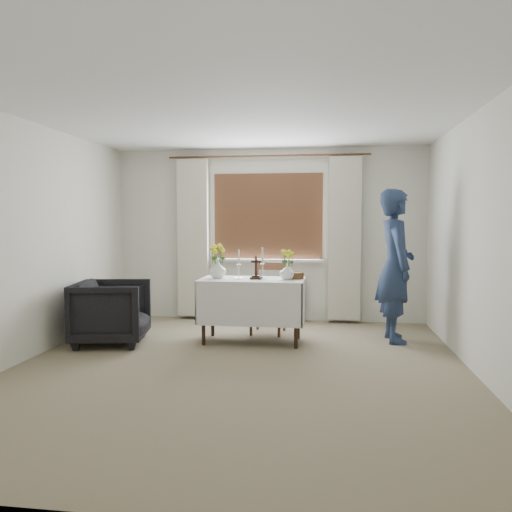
{
  "coord_description": "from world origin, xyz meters",
  "views": [
    {
      "loc": [
        0.84,
        -4.74,
        1.45
      ],
      "look_at": [
        0.04,
        0.91,
        1.05
      ],
      "focal_mm": 35.0,
      "sensor_mm": 36.0,
      "label": 1
    }
  ],
  "objects": [
    {
      "name": "ground",
      "position": [
        0.0,
        0.0,
        0.0
      ],
      "size": [
        5.0,
        5.0,
        0.0
      ],
      "primitive_type": "plane",
      "color": "gray",
      "rests_on": "ground"
    },
    {
      "name": "altar_table",
      "position": [
        -0.03,
        1.11,
        0.38
      ],
      "size": [
        1.24,
        0.64,
        0.76
      ],
      "primitive_type": "cube",
      "color": "white",
      "rests_on": "ground"
    },
    {
      "name": "wooden_chair",
      "position": [
        0.1,
        1.6,
        0.46
      ],
      "size": [
        0.46,
        0.46,
        0.92
      ],
      "primitive_type": null,
      "rotation": [
        0.0,
        0.0,
        -0.1
      ],
      "color": "brown",
      "rests_on": "ground"
    },
    {
      "name": "armchair",
      "position": [
        -1.67,
        0.8,
        0.38
      ],
      "size": [
        0.96,
        0.94,
        0.75
      ],
      "primitive_type": "imported",
      "rotation": [
        0.0,
        0.0,
        1.75
      ],
      "color": "black",
      "rests_on": "ground"
    },
    {
      "name": "person",
      "position": [
        1.67,
        1.4,
        0.92
      ],
      "size": [
        0.51,
        0.71,
        1.83
      ],
      "primitive_type": "imported",
      "rotation": [
        0.0,
        0.0,
        1.68
      ],
      "color": "navy",
      "rests_on": "ground"
    },
    {
      "name": "radiator",
      "position": [
        0.0,
        2.42,
        0.3
      ],
      "size": [
        1.1,
        0.1,
        0.6
      ],
      "primitive_type": "cube",
      "color": "silver",
      "rests_on": "ground"
    },
    {
      "name": "wooden_cross",
      "position": [
        0.02,
        1.08,
        0.9
      ],
      "size": [
        0.14,
        0.11,
        0.28
      ],
      "primitive_type": null,
      "rotation": [
        0.0,
        0.0,
        -0.11
      ],
      "color": "black",
      "rests_on": "altar_table"
    },
    {
      "name": "candlestick_left",
      "position": [
        -0.19,
        1.12,
        0.94
      ],
      "size": [
        0.11,
        0.11,
        0.35
      ],
      "primitive_type": null,
      "rotation": [
        0.0,
        0.0,
        0.05
      ],
      "color": "white",
      "rests_on": "altar_table"
    },
    {
      "name": "candlestick_right",
      "position": [
        0.1,
        1.09,
        0.95
      ],
      "size": [
        0.14,
        0.14,
        0.38
      ],
      "primitive_type": null,
      "rotation": [
        0.0,
        0.0,
        -0.43
      ],
      "color": "white",
      "rests_on": "altar_table"
    },
    {
      "name": "flower_vase_left",
      "position": [
        -0.46,
        1.14,
        0.87
      ],
      "size": [
        0.21,
        0.21,
        0.21
      ],
      "primitive_type": "imported",
      "rotation": [
        0.0,
        0.0,
        -0.02
      ],
      "color": "white",
      "rests_on": "altar_table"
    },
    {
      "name": "flower_vase_right",
      "position": [
        0.39,
        1.1,
        0.85
      ],
      "size": [
        0.2,
        0.2,
        0.18
      ],
      "primitive_type": "imported",
      "rotation": [
        0.0,
        0.0,
        -0.16
      ],
      "color": "white",
      "rests_on": "altar_table"
    },
    {
      "name": "wicker_basket",
      "position": [
        0.47,
        1.2,
        0.8
      ],
      "size": [
        0.27,
        0.27,
        0.08
      ],
      "primitive_type": "cylinder",
      "rotation": [
        0.0,
        0.0,
        -0.39
      ],
      "color": "brown",
      "rests_on": "altar_table"
    }
  ]
}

